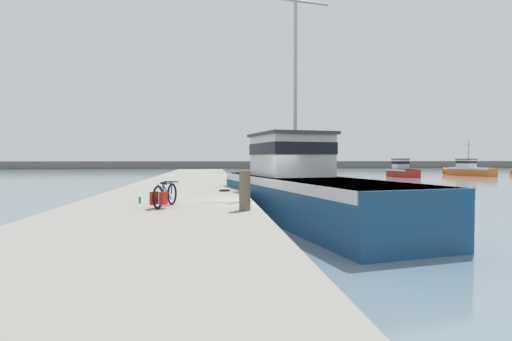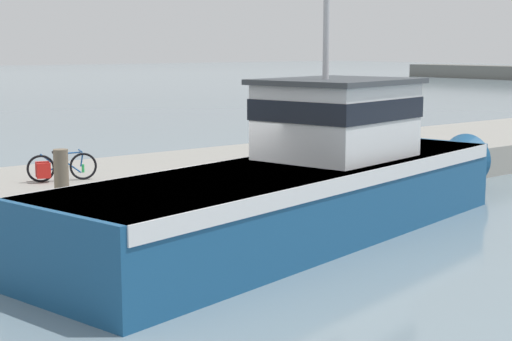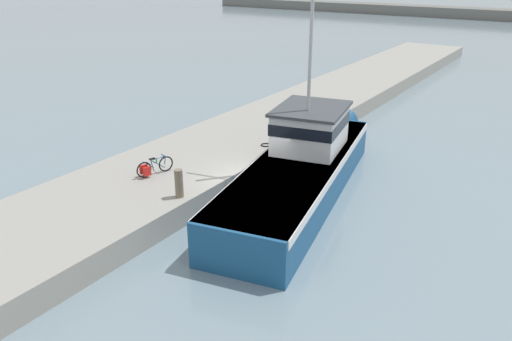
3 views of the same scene
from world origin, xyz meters
name	(u,v)px [view 3 (image 3 of 3)]	position (x,y,z in m)	size (l,w,h in m)	color
ground_plane	(248,199)	(0.00, 0.00, 0.00)	(320.00, 320.00, 0.00)	gray
dock_pier	(182,170)	(-3.55, 0.00, 0.48)	(5.81, 80.00, 0.95)	gray
fishing_boat_main	(303,164)	(1.44, 1.99, 1.23)	(5.70, 14.98, 10.51)	navy
bicycle_touring	(152,168)	(-3.44, -1.90, 1.29)	(0.72, 1.61, 0.73)	black
mooring_post	(179,183)	(-1.14, -2.81, 1.49)	(0.31, 0.31, 1.08)	#756651
hose_coil	(266,145)	(-1.49, 3.68, 0.98)	(0.48, 0.48, 0.06)	black
water_bottle_on_curb	(156,160)	(-4.30, -0.77, 1.05)	(0.07, 0.07, 0.21)	green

